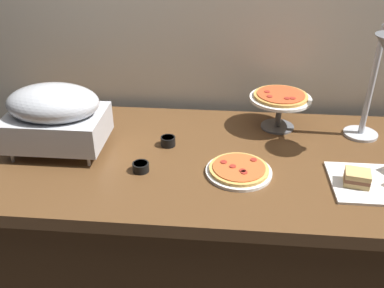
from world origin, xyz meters
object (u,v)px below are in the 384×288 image
object	(u,v)px
pizza_plate_front	(239,170)
sauce_cup_near	(141,167)
pizza_plate_center	(280,101)
sauce_cup_far	(168,141)
chafing_dish	(55,115)

from	to	relation	value
pizza_plate_front	sauce_cup_near	size ratio (longest dim) A/B	3.95
pizza_plate_center	sauce_cup_far	size ratio (longest dim) A/B	4.36
sauce_cup_near	sauce_cup_far	world-z (taller)	sauce_cup_far
chafing_dish	pizza_plate_front	bearing A→B (deg)	-8.75
sauce_cup_far	chafing_dish	bearing A→B (deg)	-170.48
pizza_plate_front	sauce_cup_far	bearing A→B (deg)	147.69
sauce_cup_near	sauce_cup_far	bearing A→B (deg)	69.62
pizza_plate_center	sauce_cup_near	size ratio (longest dim) A/B	4.28
sauce_cup_far	pizza_plate_center	bearing A→B (deg)	23.81
pizza_plate_center	sauce_cup_near	distance (m)	0.67
pizza_plate_front	pizza_plate_center	distance (m)	0.43
sauce_cup_far	sauce_cup_near	bearing A→B (deg)	-110.38
chafing_dish	sauce_cup_near	size ratio (longest dim) A/B	6.08
pizza_plate_center	sauce_cup_far	distance (m)	0.51
chafing_dish	pizza_plate_front	size ratio (longest dim) A/B	1.54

